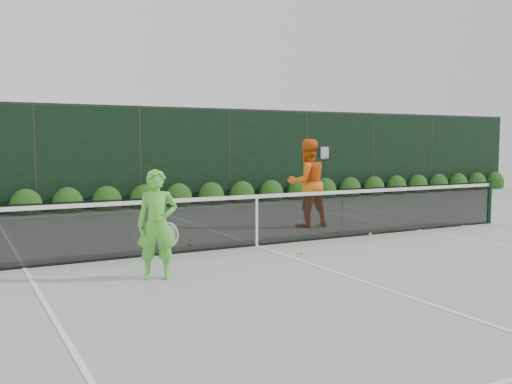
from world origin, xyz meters
TOP-DOWN VIEW (x-y plane):
  - ground at (0.00, 0.00)m, footprint 80.00×80.00m
  - tennis_net at (-0.02, 0.00)m, footprint 12.90×0.10m
  - player_woman at (-2.48, -1.62)m, footprint 0.69×0.55m
  - player_man at (2.21, 1.64)m, footprint 1.04×0.83m
  - court_lines at (0.00, 0.00)m, footprint 11.03×23.83m
  - windscreen_fence at (0.00, -2.71)m, footprint 32.00×21.07m
  - hedge_row at (-0.00, 7.15)m, footprint 31.66×0.65m
  - tennis_balls at (0.98, 0.07)m, footprint 4.01×2.26m

SIDE VIEW (x-z plane):
  - ground at x=0.00m, z-range 0.00..0.00m
  - court_lines at x=0.00m, z-range 0.00..0.01m
  - tennis_balls at x=0.98m, z-range 0.00..0.07m
  - hedge_row at x=0.00m, z-range -0.23..0.70m
  - tennis_net at x=-0.02m, z-range 0.00..1.07m
  - player_woman at x=-2.48m, z-range 0.00..1.58m
  - player_man at x=2.21m, z-range 0.00..2.04m
  - windscreen_fence at x=0.00m, z-range -0.02..3.04m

